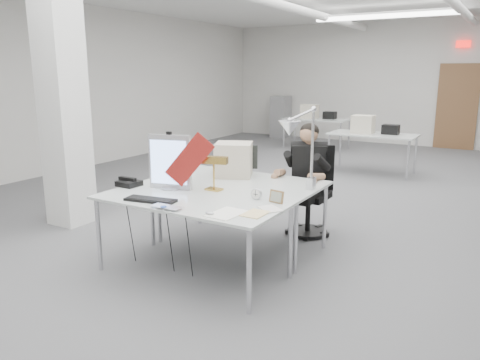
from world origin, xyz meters
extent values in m
cube|color=#535356|center=(0.00, 0.00, -0.01)|extent=(10.00, 14.00, 0.02)
cube|color=silver|center=(0.00, 7.01, 1.60)|extent=(10.00, 0.02, 3.20)
cube|color=silver|center=(-5.01, 0.00, 1.60)|extent=(0.02, 14.00, 3.20)
cube|color=white|center=(-2.30, -2.00, 1.60)|extent=(0.45, 0.45, 3.20)
cube|color=brown|center=(1.20, 6.94, 1.05)|extent=(0.95, 0.08, 2.10)
cube|color=red|center=(1.20, 6.90, 2.55)|extent=(0.32, 0.06, 0.16)
cube|color=white|center=(0.00, 4.00, 2.98)|extent=(2.80, 0.14, 0.08)
cube|color=silver|center=(0.00, -2.50, 0.74)|extent=(1.80, 0.90, 0.02)
cube|color=silver|center=(0.00, -1.60, 0.74)|extent=(1.80, 0.90, 0.02)
cube|color=silver|center=(0.20, 3.00, 0.74)|extent=(1.60, 0.80, 0.02)
cube|color=silver|center=(-1.80, 5.20, 0.74)|extent=(1.60, 0.80, 0.02)
cube|color=gray|center=(-3.50, 6.65, 0.60)|extent=(0.45, 0.55, 1.20)
cube|color=#B5B4B9|center=(-0.41, -2.30, 1.03)|extent=(0.44, 0.15, 0.55)
cube|color=maroon|center=(-0.14, -2.33, 1.08)|extent=(0.47, 0.20, 0.54)
cube|color=black|center=(-0.27, -2.76, 0.77)|extent=(0.50, 0.24, 0.02)
imported|color=silver|center=(0.01, -2.92, 0.77)|extent=(0.29, 0.19, 0.02)
ellipsoid|color=#AAABAF|center=(0.43, -2.84, 0.77)|extent=(0.09, 0.08, 0.03)
cube|color=black|center=(-0.85, -2.43, 0.78)|extent=(0.22, 0.20, 0.05)
cube|color=#9E6D44|center=(-0.69, -2.12, 0.81)|extent=(0.14, 0.06, 0.11)
cube|color=olive|center=(0.74, -2.22, 0.81)|extent=(0.15, 0.06, 0.12)
cylinder|color=#B2B2B7|center=(0.53, -2.21, 0.81)|extent=(0.10, 0.04, 0.10)
cube|color=white|center=(0.54, -2.74, 0.76)|extent=(0.25, 0.34, 0.01)
cube|color=#EED18E|center=(0.74, -2.62, 0.76)|extent=(0.17, 0.24, 0.01)
cube|color=silver|center=(0.79, -2.43, 0.76)|extent=(0.26, 0.24, 0.01)
cube|color=#BEB39D|center=(-0.16, -1.48, 0.94)|extent=(0.52, 0.51, 0.38)
camera|label=1|loc=(2.53, -5.89, 1.91)|focal=35.00mm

